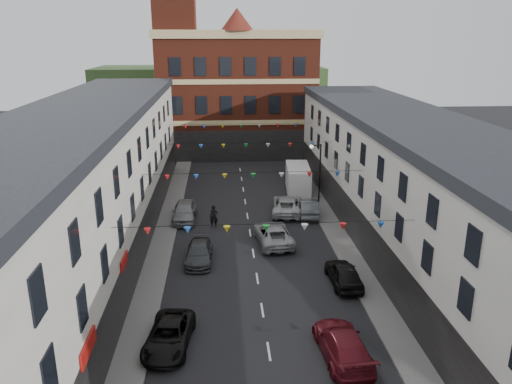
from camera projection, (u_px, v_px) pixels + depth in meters
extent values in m
plane|color=black|center=(257.00, 278.00, 33.03)|extent=(160.00, 160.00, 0.00)
cube|color=#605E5B|center=(156.00, 267.00, 34.45)|extent=(1.80, 64.00, 0.15)
cube|color=#605E5B|center=(352.00, 261.00, 35.38)|extent=(1.80, 64.00, 0.15)
cube|color=beige|center=(71.00, 207.00, 31.68)|extent=(8.00, 56.00, 10.00)
cube|color=black|center=(61.00, 123.00, 30.07)|extent=(8.40, 56.00, 0.70)
cube|color=black|center=(140.00, 254.00, 32.98)|extent=(0.12, 56.00, 3.20)
cube|color=beige|center=(431.00, 205.00, 33.43)|extent=(8.00, 56.00, 9.00)
cube|color=black|center=(439.00, 134.00, 31.97)|extent=(8.40, 56.00, 0.70)
cube|color=black|center=(369.00, 247.00, 34.03)|extent=(0.12, 56.00, 3.20)
cube|color=maroon|center=(237.00, 97.00, 66.92)|extent=(20.00, 12.00, 15.00)
cube|color=tan|center=(236.00, 34.00, 64.52)|extent=(20.60, 12.60, 1.00)
cone|color=maroon|center=(237.00, 19.00, 59.25)|extent=(4.00, 4.00, 2.60)
cube|color=maroon|center=(177.00, 64.00, 62.21)|extent=(5.00, 5.00, 24.00)
cube|color=#2C4A22|center=(210.00, 95.00, 90.23)|extent=(40.00, 14.00, 10.00)
cylinder|color=black|center=(320.00, 176.00, 45.91)|extent=(0.14, 0.14, 6.00)
cylinder|color=black|center=(317.00, 145.00, 45.01)|extent=(0.90, 0.10, 0.10)
sphere|color=beige|center=(312.00, 146.00, 45.01)|extent=(0.36, 0.36, 0.36)
imported|color=black|center=(169.00, 336.00, 25.63)|extent=(2.69, 4.90, 1.30)
imported|color=#393C40|center=(199.00, 253.00, 35.36)|extent=(1.97, 4.55, 1.30)
imported|color=gray|center=(184.00, 211.00, 43.19)|extent=(2.01, 4.84, 1.64)
imported|color=maroon|center=(343.00, 345.00, 24.69)|extent=(2.47, 5.38, 1.53)
imported|color=black|center=(344.00, 274.00, 32.06)|extent=(1.88, 4.44, 1.50)
imported|color=#4E5356|center=(309.00, 208.00, 44.37)|extent=(2.10, 4.68, 1.49)
imported|color=#B9BDBF|center=(287.00, 205.00, 44.95)|extent=(3.28, 5.82, 1.53)
imported|color=#A4A7AB|center=(273.00, 234.00, 38.45)|extent=(3.06, 5.72, 1.53)
cube|color=white|center=(298.00, 179.00, 51.19)|extent=(2.72, 6.04, 2.60)
imported|color=black|center=(214.00, 217.00, 41.53)|extent=(0.71, 0.48, 1.92)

